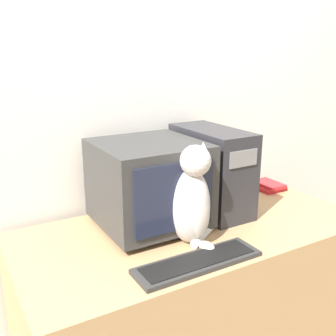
{
  "coord_description": "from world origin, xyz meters",
  "views": [
    {
      "loc": [
        -0.92,
        -0.96,
        1.48
      ],
      "look_at": [
        -0.13,
        0.38,
        1.02
      ],
      "focal_mm": 42.0,
      "sensor_mm": 36.0,
      "label": 1
    }
  ],
  "objects": [
    {
      "name": "pen",
      "position": [
        -0.23,
        0.17,
        0.73
      ],
      "size": [
        0.15,
        0.04,
        0.01
      ],
      "color": "maroon",
      "rests_on": "desk"
    },
    {
      "name": "keyboard",
      "position": [
        -0.17,
        0.1,
        0.73
      ],
      "size": [
        0.5,
        0.14,
        0.02
      ],
      "color": "#2D2D2D",
      "rests_on": "desk"
    },
    {
      "name": "wall_back",
      "position": [
        0.0,
        0.82,
        1.25
      ],
      "size": [
        7.0,
        0.05,
        2.5
      ],
      "color": "silver",
      "rests_on": "ground_plane"
    },
    {
      "name": "book_stack",
      "position": [
        0.65,
        0.59,
        0.74
      ],
      "size": [
        0.16,
        0.18,
        0.04
      ],
      "color": "red",
      "rests_on": "desk"
    },
    {
      "name": "desk",
      "position": [
        0.0,
        0.38,
        0.36
      ],
      "size": [
        1.56,
        0.75,
        0.72
      ],
      "color": "tan",
      "rests_on": "ground_plane"
    },
    {
      "name": "crt_monitor",
      "position": [
        -0.16,
        0.49,
        0.92
      ],
      "size": [
        0.44,
        0.45,
        0.39
      ],
      "color": "#333333",
      "rests_on": "desk"
    },
    {
      "name": "computer_tower",
      "position": [
        0.19,
        0.51,
        0.93
      ],
      "size": [
        0.21,
        0.46,
        0.41
      ],
      "color": "#28282D",
      "rests_on": "desk"
    },
    {
      "name": "cat",
      "position": [
        -0.09,
        0.26,
        0.91
      ],
      "size": [
        0.27,
        0.24,
        0.42
      ],
      "rotation": [
        0.0,
        0.0,
        0.18
      ],
      "color": "silver",
      "rests_on": "desk"
    }
  ]
}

